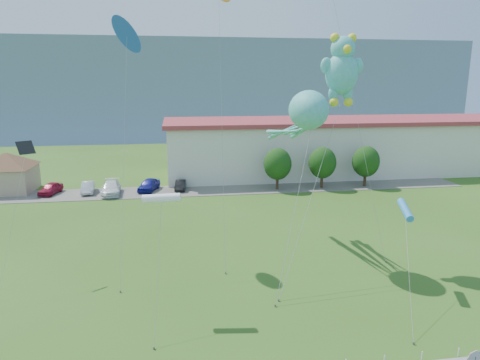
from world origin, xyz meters
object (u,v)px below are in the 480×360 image
object	(u,v)px
pavilion	(7,168)
warehouse	(363,145)
parked_car_red	(51,188)
octopus_kite	(303,119)
parked_car_blue	(149,185)
parked_car_silver	(88,187)
teddy_bear_kite	(342,68)
parked_car_black	(181,185)
parked_car_white	(111,188)

from	to	relation	value
pavilion	warehouse	size ratio (longest dim) A/B	0.15
parked_car_red	octopus_kite	size ratio (longest dim) A/B	0.29
warehouse	parked_car_blue	world-z (taller)	warehouse
parked_car_silver	teddy_bear_kite	bearing A→B (deg)	-50.46
pavilion	teddy_bear_kite	size ratio (longest dim) A/B	0.54
parked_car_blue	parked_car_black	distance (m)	4.02
octopus_kite	teddy_bear_kite	size ratio (longest dim) A/B	0.82
parked_car_white	octopus_kite	bearing A→B (deg)	-54.00
parked_car_red	teddy_bear_kite	bearing A→B (deg)	-26.55
parked_car_white	parked_car_blue	size ratio (longest dim) A/B	1.20
parked_car_silver	parked_car_red	bearing A→B (deg)	173.45
warehouse	parked_car_silver	distance (m)	40.92
warehouse	parked_car_red	xyz separation A→B (m)	(-44.42, -8.16, -3.37)
pavilion	parked_car_red	xyz separation A→B (m)	(5.58, -2.16, -2.27)
parked_car_silver	parked_car_blue	xyz separation A→B (m)	(7.53, 0.00, 0.08)
parked_car_red	parked_car_silver	world-z (taller)	parked_car_red
parked_car_blue	teddy_bear_kite	distance (m)	31.39
parked_car_blue	octopus_kite	distance (m)	28.02
parked_car_silver	octopus_kite	distance (m)	32.30
parked_car_white	teddy_bear_kite	size ratio (longest dim) A/B	0.31
parked_car_red	teddy_bear_kite	xyz separation A→B (m)	(27.91, -23.35, 13.85)
parked_car_silver	parked_car_blue	size ratio (longest dim) A/B	0.92
octopus_kite	parked_car_black	bearing A→B (deg)	112.59
parked_car_white	octopus_kite	xyz separation A→B (m)	(17.84, -21.35, 10.03)
parked_car_white	parked_car_black	distance (m)	8.61
parked_car_white	parked_car_black	xyz separation A→B (m)	(8.55, 1.00, -0.17)
parked_car_red	parked_car_black	world-z (taller)	parked_car_red
warehouse	parked_car_silver	xyz separation A→B (m)	(-39.94, -8.23, -3.38)
parked_car_silver	parked_car_black	xyz separation A→B (m)	(11.54, -0.17, -0.07)
parked_car_blue	parked_car_black	size ratio (longest dim) A/B	1.21
parked_car_blue	octopus_kite	xyz separation A→B (m)	(13.31, -22.52, 10.04)
pavilion	warehouse	distance (m)	50.37
warehouse	octopus_kite	size ratio (longest dim) A/B	4.33
parked_car_white	octopus_kite	size ratio (longest dim) A/B	0.38
parked_car_blue	parked_car_red	bearing A→B (deg)	-162.35
warehouse	teddy_bear_kite	distance (m)	37.08
parked_car_red	parked_car_blue	xyz separation A→B (m)	(12.00, -0.07, 0.07)
teddy_bear_kite	parked_car_white	bearing A→B (deg)	132.76
parked_car_blue	teddy_bear_kite	world-z (taller)	teddy_bear_kite
warehouse	parked_car_white	bearing A→B (deg)	-165.73
warehouse	parked_car_silver	size ratio (longest dim) A/B	14.78
parked_car_blue	teddy_bear_kite	bearing A→B (deg)	-37.67
octopus_kite	teddy_bear_kite	bearing A→B (deg)	-16.32
pavilion	parked_car_blue	distance (m)	17.86
parked_car_black	parked_car_red	bearing A→B (deg)	-175.44
parked_car_red	teddy_bear_kite	world-z (taller)	teddy_bear_kite
pavilion	octopus_kite	world-z (taller)	octopus_kite
octopus_kite	teddy_bear_kite	distance (m)	4.63
parked_car_silver	parked_car_black	bearing A→B (deg)	-6.49
parked_car_red	parked_car_blue	size ratio (longest dim) A/B	0.91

